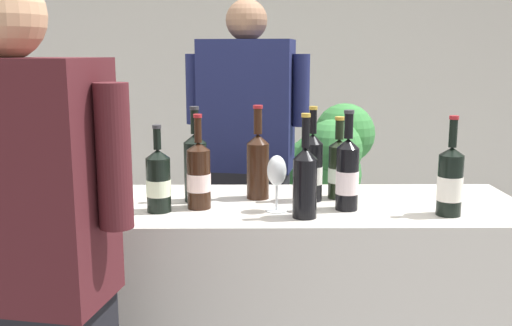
{
  "coord_description": "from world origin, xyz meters",
  "views": [
    {
      "loc": [
        0.12,
        -2.07,
        1.49
      ],
      "look_at": [
        0.14,
        0.0,
        1.1
      ],
      "focal_mm": 41.12,
      "sensor_mm": 36.0,
      "label": 1
    }
  ],
  "objects_px": {
    "wine_glass": "(277,173)",
    "wine_bottle_3": "(9,176)",
    "wine_bottle_4": "(312,167)",
    "wine_bottle_5": "(339,168)",
    "person_guest": "(24,324)",
    "wine_bottle_0": "(258,164)",
    "wine_bottle_8": "(305,180)",
    "wine_bottle_1": "(199,175)",
    "wine_bottle_9": "(116,171)",
    "wine_bottle_7": "(450,181)",
    "wine_bottle_6": "(51,184)",
    "wine_bottle_11": "(195,165)",
    "person_server": "(247,189)",
    "potted_shrub": "(321,182)",
    "wine_bottle_2": "(158,181)",
    "wine_bottle_10": "(347,174)"
  },
  "relations": [
    {
      "from": "person_server",
      "to": "wine_bottle_5",
      "type": "bearing_deg",
      "value": -59.88
    },
    {
      "from": "wine_bottle_9",
      "to": "wine_bottle_10",
      "type": "distance_m",
      "value": 0.84
    },
    {
      "from": "wine_bottle_9",
      "to": "wine_bottle_10",
      "type": "relative_size",
      "value": 0.9
    },
    {
      "from": "wine_bottle_1",
      "to": "wine_bottle_0",
      "type": "bearing_deg",
      "value": 33.63
    },
    {
      "from": "wine_bottle_0",
      "to": "person_server",
      "type": "xyz_separation_m",
      "value": [
        -0.04,
        0.6,
        -0.24
      ]
    },
    {
      "from": "wine_bottle_0",
      "to": "wine_bottle_4",
      "type": "height_order",
      "value": "same"
    },
    {
      "from": "wine_bottle_9",
      "to": "wine_bottle_11",
      "type": "xyz_separation_m",
      "value": [
        0.29,
        -0.0,
        0.02
      ]
    },
    {
      "from": "wine_bottle_1",
      "to": "wine_bottle_9",
      "type": "height_order",
      "value": "wine_bottle_1"
    },
    {
      "from": "wine_bottle_9",
      "to": "wine_bottle_0",
      "type": "bearing_deg",
      "value": 4.27
    },
    {
      "from": "person_server",
      "to": "wine_bottle_11",
      "type": "bearing_deg",
      "value": -106.15
    },
    {
      "from": "wine_glass",
      "to": "person_server",
      "type": "distance_m",
      "value": 0.82
    },
    {
      "from": "wine_bottle_2",
      "to": "wine_bottle_5",
      "type": "bearing_deg",
      "value": 15.73
    },
    {
      "from": "wine_bottle_0",
      "to": "wine_bottle_8",
      "type": "height_order",
      "value": "wine_bottle_0"
    },
    {
      "from": "wine_bottle_1",
      "to": "wine_bottle_11",
      "type": "bearing_deg",
      "value": 101.71
    },
    {
      "from": "wine_bottle_1",
      "to": "person_guest",
      "type": "bearing_deg",
      "value": -121.45
    },
    {
      "from": "wine_bottle_4",
      "to": "wine_bottle_9",
      "type": "height_order",
      "value": "wine_bottle_4"
    },
    {
      "from": "wine_glass",
      "to": "person_guest",
      "type": "xyz_separation_m",
      "value": [
        -0.66,
        -0.59,
        -0.26
      ]
    },
    {
      "from": "wine_bottle_3",
      "to": "wine_bottle_6",
      "type": "distance_m",
      "value": 0.2
    },
    {
      "from": "wine_bottle_6",
      "to": "person_guest",
      "type": "bearing_deg",
      "value": -79.85
    },
    {
      "from": "wine_glass",
      "to": "wine_bottle_3",
      "type": "bearing_deg",
      "value": 178.02
    },
    {
      "from": "wine_bottle_3",
      "to": "person_server",
      "type": "xyz_separation_m",
      "value": [
        0.82,
        0.75,
        -0.22
      ]
    },
    {
      "from": "wine_bottle_1",
      "to": "wine_glass",
      "type": "relative_size",
      "value": 1.7
    },
    {
      "from": "wine_bottle_2",
      "to": "wine_bottle_7",
      "type": "xyz_separation_m",
      "value": [
        0.99,
        -0.06,
        0.01
      ]
    },
    {
      "from": "person_guest",
      "to": "wine_bottle_1",
      "type": "bearing_deg",
      "value": 58.55
    },
    {
      "from": "potted_shrub",
      "to": "person_guest",
      "type": "bearing_deg",
      "value": -118.67
    },
    {
      "from": "wine_bottle_5",
      "to": "wine_bottle_7",
      "type": "distance_m",
      "value": 0.41
    },
    {
      "from": "wine_bottle_3",
      "to": "wine_bottle_8",
      "type": "xyz_separation_m",
      "value": [
        1.02,
        -0.11,
        0.01
      ]
    },
    {
      "from": "wine_bottle_1",
      "to": "person_guest",
      "type": "distance_m",
      "value": 0.78
    },
    {
      "from": "wine_bottle_4",
      "to": "wine_bottle_9",
      "type": "bearing_deg",
      "value": -179.68
    },
    {
      "from": "wine_bottle_0",
      "to": "wine_bottle_1",
      "type": "bearing_deg",
      "value": -146.37
    },
    {
      "from": "person_server",
      "to": "wine_bottle_4",
      "type": "bearing_deg",
      "value": -68.86
    },
    {
      "from": "wine_bottle_0",
      "to": "person_guest",
      "type": "relative_size",
      "value": 0.21
    },
    {
      "from": "wine_bottle_7",
      "to": "wine_bottle_1",
      "type": "bearing_deg",
      "value": 173.42
    },
    {
      "from": "wine_bottle_11",
      "to": "wine_glass",
      "type": "height_order",
      "value": "wine_bottle_11"
    },
    {
      "from": "wine_bottle_0",
      "to": "wine_bottle_7",
      "type": "bearing_deg",
      "value": -20.26
    },
    {
      "from": "wine_bottle_3",
      "to": "wine_bottle_5",
      "type": "xyz_separation_m",
      "value": [
        1.17,
        0.15,
        -0.0
      ]
    },
    {
      "from": "person_server",
      "to": "wine_bottle_6",
      "type": "bearing_deg",
      "value": -127.65
    },
    {
      "from": "wine_bottle_4",
      "to": "wine_bottle_5",
      "type": "relative_size",
      "value": 1.14
    },
    {
      "from": "wine_glass",
      "to": "potted_shrub",
      "type": "bearing_deg",
      "value": 75.74
    },
    {
      "from": "wine_bottle_3",
      "to": "person_guest",
      "type": "xyz_separation_m",
      "value": [
        0.27,
        -0.62,
        -0.25
      ]
    },
    {
      "from": "wine_bottle_4",
      "to": "wine_bottle_3",
      "type": "bearing_deg",
      "value": -173.84
    },
    {
      "from": "wine_bottle_3",
      "to": "person_server",
      "type": "height_order",
      "value": "person_server"
    },
    {
      "from": "wine_bottle_0",
      "to": "potted_shrub",
      "type": "bearing_deg",
      "value": 69.85
    },
    {
      "from": "wine_bottle_3",
      "to": "wine_bottle_9",
      "type": "relative_size",
      "value": 1.03
    },
    {
      "from": "wine_bottle_10",
      "to": "wine_bottle_6",
      "type": "bearing_deg",
      "value": -175.59
    },
    {
      "from": "wine_bottle_0",
      "to": "wine_bottle_5",
      "type": "distance_m",
      "value": 0.3
    },
    {
      "from": "potted_shrub",
      "to": "wine_bottle_1",
      "type": "bearing_deg",
      "value": -117.0
    },
    {
      "from": "wine_bottle_9",
      "to": "wine_bottle_1",
      "type": "bearing_deg",
      "value": -17.82
    },
    {
      "from": "wine_bottle_7",
      "to": "wine_glass",
      "type": "bearing_deg",
      "value": 174.61
    },
    {
      "from": "wine_bottle_7",
      "to": "wine_bottle_10",
      "type": "relative_size",
      "value": 0.97
    }
  ]
}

